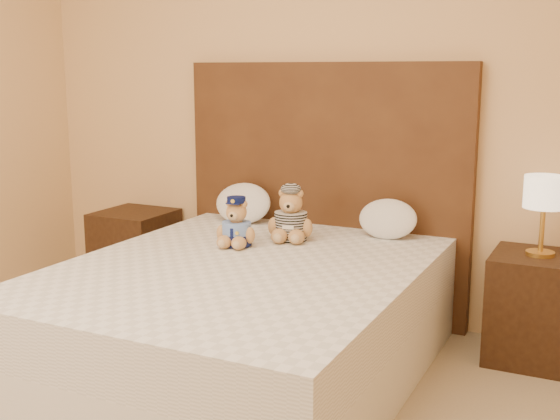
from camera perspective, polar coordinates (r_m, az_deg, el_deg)
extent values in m
cube|color=#E2B57B|center=(4.16, 3.94, 9.84)|extent=(4.00, 0.04, 2.70)
cube|color=white|center=(3.46, -3.03, -10.83)|extent=(1.60, 2.00, 0.30)
cube|color=white|center=(3.37, -3.08, -6.49)|extent=(1.60, 2.00, 0.25)
cube|color=#523018|center=(4.18, 3.62, 1.58)|extent=(1.75, 0.08, 1.50)
cube|color=#362011|center=(4.72, -11.65, -3.39)|extent=(0.45, 0.45, 0.55)
cube|color=#362011|center=(3.80, 20.09, -7.48)|extent=(0.45, 0.45, 0.55)
cylinder|color=gold|center=(3.72, 20.38, -3.32)|extent=(0.14, 0.14, 0.02)
cylinder|color=gold|center=(3.69, 20.52, -1.36)|extent=(0.02, 0.02, 0.26)
cylinder|color=#F4E1BF|center=(3.66, 20.72, 1.39)|extent=(0.20, 0.20, 0.16)
ellipsoid|color=white|center=(4.23, -3.02, 0.71)|extent=(0.36, 0.24, 0.26)
ellipsoid|color=white|center=(3.88, 8.75, -0.57)|extent=(0.33, 0.21, 0.23)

